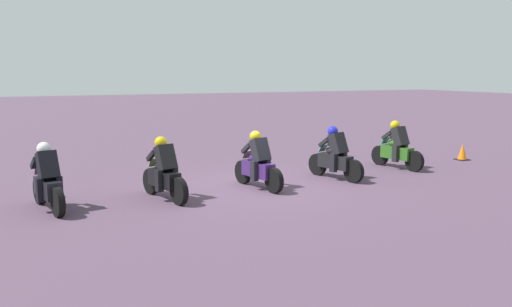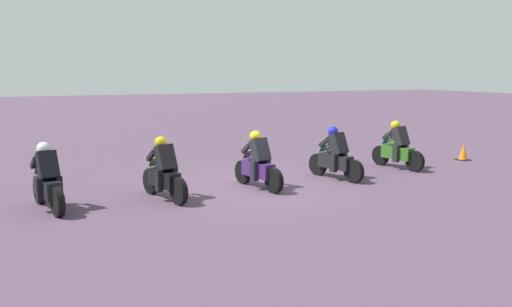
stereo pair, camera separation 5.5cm
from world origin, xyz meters
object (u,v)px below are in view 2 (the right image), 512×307
Objects in this scene: rider_lane_e at (47,182)px; traffic_cone at (463,153)px; rider_lane_b at (336,157)px; rider_lane_a at (398,149)px; rider_lane_d at (164,174)px; rider_lane_c at (258,165)px.

rider_lane_e is 3.60× the size of traffic_cone.
rider_lane_b is 5.90m from traffic_cone.
rider_lane_a and rider_lane_d have the same top height.
rider_lane_b is at bearing 93.19° from rider_lane_a.
rider_lane_c reaches higher than traffic_cone.
rider_lane_c is at bearing 80.89° from rider_lane_b.
rider_lane_b is 1.00× the size of rider_lane_d.
traffic_cone is at bearing -93.07° from rider_lane_c.
rider_lane_a and rider_lane_c have the same top height.
traffic_cone is at bearing -94.68° from rider_lane_b.
traffic_cone is at bearing -93.98° from rider_lane_a.
rider_lane_b and rider_lane_e have the same top height.
rider_lane_b is 5.09m from rider_lane_d.
rider_lane_d and rider_lane_e have the same top height.
rider_lane_e is (-0.26, 7.67, 0.00)m from rider_lane_b.
rider_lane_d is 1.00× the size of rider_lane_e.
rider_lane_c is 1.01× the size of rider_lane_d.
rider_lane_d is (-0.35, 5.08, 0.00)m from rider_lane_b.
rider_lane_a is 5.29m from rider_lane_c.
rider_lane_c is 2.56m from rider_lane_d.
rider_lane_a is 1.01× the size of rider_lane_b.
rider_lane_d is (-0.95, 7.79, 0.00)m from rider_lane_a.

